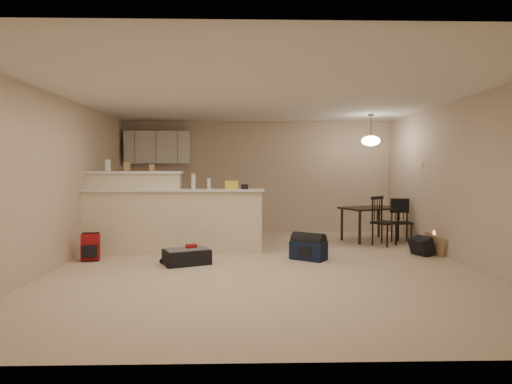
{
  "coord_description": "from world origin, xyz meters",
  "views": [
    {
      "loc": [
        -0.3,
        -6.8,
        1.44
      ],
      "look_at": [
        -0.1,
        0.7,
        1.05
      ],
      "focal_mm": 32.0,
      "sensor_mm": 36.0,
      "label": 1
    }
  ],
  "objects_px": {
    "navy_duffel": "(308,250)",
    "dining_chair_far": "(402,221)",
    "dining_chair_near": "(385,221)",
    "suitcase": "(187,257)",
    "black_daypack": "(422,246)",
    "red_backpack": "(91,247)",
    "dining_table": "(370,211)",
    "pendant_lamp": "(371,140)"
  },
  "relations": [
    {
      "from": "dining_table",
      "to": "dining_chair_far",
      "type": "relative_size",
      "value": 1.52
    },
    {
      "from": "navy_duffel",
      "to": "black_daypack",
      "type": "height_order",
      "value": "same"
    },
    {
      "from": "suitcase",
      "to": "navy_duffel",
      "type": "xyz_separation_m",
      "value": [
        1.88,
        0.29,
        0.04
      ]
    },
    {
      "from": "navy_duffel",
      "to": "dining_chair_far",
      "type": "bearing_deg",
      "value": 71.8
    },
    {
      "from": "dining_chair_far",
      "to": "suitcase",
      "type": "height_order",
      "value": "dining_chair_far"
    },
    {
      "from": "black_daypack",
      "to": "dining_chair_near",
      "type": "bearing_deg",
      "value": -3.96
    },
    {
      "from": "red_backpack",
      "to": "dining_chair_near",
      "type": "bearing_deg",
      "value": 2.54
    },
    {
      "from": "dining_table",
      "to": "red_backpack",
      "type": "xyz_separation_m",
      "value": [
        -4.9,
        -1.81,
        -0.38
      ]
    },
    {
      "from": "dining_chair_near",
      "to": "dining_chair_far",
      "type": "xyz_separation_m",
      "value": [
        0.42,
        0.3,
        -0.04
      ]
    },
    {
      "from": "black_daypack",
      "to": "navy_duffel",
      "type": "bearing_deg",
      "value": 76.81
    },
    {
      "from": "suitcase",
      "to": "red_backpack",
      "type": "bearing_deg",
      "value": 143.66
    },
    {
      "from": "pendant_lamp",
      "to": "black_daypack",
      "type": "relative_size",
      "value": 1.86
    },
    {
      "from": "dining_table",
      "to": "navy_duffel",
      "type": "relative_size",
      "value": 2.35
    },
    {
      "from": "dining_chair_near",
      "to": "black_daypack",
      "type": "bearing_deg",
      "value": -113.71
    },
    {
      "from": "pendant_lamp",
      "to": "suitcase",
      "type": "xyz_separation_m",
      "value": [
        -3.36,
        -2.13,
        -1.88
      ]
    },
    {
      "from": "red_backpack",
      "to": "dining_chair_far",
      "type": "bearing_deg",
      "value": 4.45
    },
    {
      "from": "pendant_lamp",
      "to": "navy_duffel",
      "type": "bearing_deg",
      "value": -128.81
    },
    {
      "from": "red_backpack",
      "to": "black_daypack",
      "type": "xyz_separation_m",
      "value": [
        5.35,
        0.28,
        -0.06
      ]
    },
    {
      "from": "dining_chair_far",
      "to": "navy_duffel",
      "type": "height_order",
      "value": "dining_chair_far"
    },
    {
      "from": "dining_chair_far",
      "to": "red_backpack",
      "type": "bearing_deg",
      "value": -161.18
    },
    {
      "from": "suitcase",
      "to": "navy_duffel",
      "type": "distance_m",
      "value": 1.9
    },
    {
      "from": "dining_table",
      "to": "red_backpack",
      "type": "height_order",
      "value": "dining_table"
    },
    {
      "from": "pendant_lamp",
      "to": "dining_table",
      "type": "bearing_deg",
      "value": 0.0
    },
    {
      "from": "pendant_lamp",
      "to": "suitcase",
      "type": "height_order",
      "value": "pendant_lamp"
    },
    {
      "from": "pendant_lamp",
      "to": "red_backpack",
      "type": "height_order",
      "value": "pendant_lamp"
    },
    {
      "from": "dining_chair_far",
      "to": "black_daypack",
      "type": "height_order",
      "value": "dining_chair_far"
    },
    {
      "from": "dining_table",
      "to": "dining_chair_far",
      "type": "height_order",
      "value": "dining_chair_far"
    },
    {
      "from": "dining_table",
      "to": "red_backpack",
      "type": "relative_size",
      "value": 3.08
    },
    {
      "from": "dining_chair_near",
      "to": "suitcase",
      "type": "distance_m",
      "value": 3.84
    },
    {
      "from": "dining_table",
      "to": "black_daypack",
      "type": "height_order",
      "value": "dining_table"
    },
    {
      "from": "red_backpack",
      "to": "suitcase",
      "type": "bearing_deg",
      "value": -23.31
    },
    {
      "from": "dining_chair_near",
      "to": "red_backpack",
      "type": "height_order",
      "value": "dining_chair_near"
    },
    {
      "from": "navy_duffel",
      "to": "black_daypack",
      "type": "relative_size",
      "value": 1.62
    },
    {
      "from": "dining_table",
      "to": "pendant_lamp",
      "type": "distance_m",
      "value": 1.4
    },
    {
      "from": "suitcase",
      "to": "black_daypack",
      "type": "bearing_deg",
      "value": -15.44
    },
    {
      "from": "dining_table",
      "to": "red_backpack",
      "type": "bearing_deg",
      "value": 177.01
    },
    {
      "from": "dining_chair_far",
      "to": "black_daypack",
      "type": "relative_size",
      "value": 2.5
    },
    {
      "from": "dining_chair_far",
      "to": "navy_duffel",
      "type": "bearing_deg",
      "value": -139.11
    },
    {
      "from": "suitcase",
      "to": "black_daypack",
      "type": "relative_size",
      "value": 1.97
    },
    {
      "from": "dining_chair_near",
      "to": "black_daypack",
      "type": "xyz_separation_m",
      "value": [
        0.32,
        -0.97,
        -0.31
      ]
    },
    {
      "from": "dining_table",
      "to": "black_daypack",
      "type": "distance_m",
      "value": 1.65
    },
    {
      "from": "pendant_lamp",
      "to": "navy_duffel",
      "type": "xyz_separation_m",
      "value": [
        -1.48,
        -1.84,
        -1.84
      ]
    }
  ]
}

